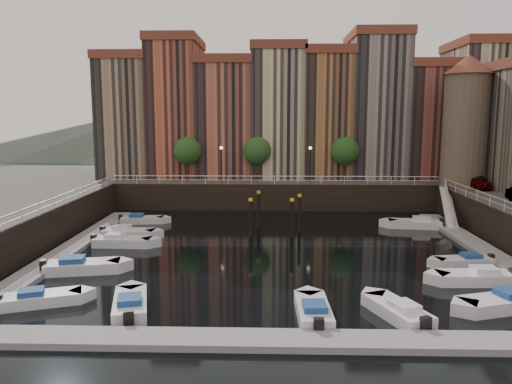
{
  "coord_description": "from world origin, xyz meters",
  "views": [
    {
      "loc": [
        -0.46,
        -38.9,
        10.49
      ],
      "look_at": [
        -1.71,
        4.0,
        3.98
      ],
      "focal_mm": 35.0,
      "sensor_mm": 36.0,
      "label": 1
    }
  ],
  "objects_px": {
    "corner_tower": "(466,119)",
    "boat_left_2": "(121,241)",
    "boat_left_0": "(40,299)",
    "boat_left_1": "(81,267)",
    "mooring_pilings": "(275,215)",
    "car_a": "(476,182)",
    "gangway": "(448,204)"
  },
  "relations": [
    {
      "from": "corner_tower",
      "to": "boat_left_2",
      "type": "height_order",
      "value": "corner_tower"
    },
    {
      "from": "boat_left_0",
      "to": "boat_left_1",
      "type": "height_order",
      "value": "boat_left_1"
    },
    {
      "from": "corner_tower",
      "to": "boat_left_0",
      "type": "relative_size",
      "value": 3.06
    },
    {
      "from": "corner_tower",
      "to": "boat_left_0",
      "type": "height_order",
      "value": "corner_tower"
    },
    {
      "from": "mooring_pilings",
      "to": "boat_left_1",
      "type": "xyz_separation_m",
      "value": [
        -13.28,
        -11.95,
        -1.25
      ]
    },
    {
      "from": "corner_tower",
      "to": "car_a",
      "type": "height_order",
      "value": "corner_tower"
    },
    {
      "from": "boat_left_0",
      "to": "car_a",
      "type": "relative_size",
      "value": 1.0
    },
    {
      "from": "boat_left_2",
      "to": "corner_tower",
      "type": "bearing_deg",
      "value": 25.22
    },
    {
      "from": "gangway",
      "to": "boat_left_2",
      "type": "distance_m",
      "value": 31.27
    },
    {
      "from": "boat_left_2",
      "to": "car_a",
      "type": "xyz_separation_m",
      "value": [
        33.46,
        12.39,
        3.39
      ]
    },
    {
      "from": "gangway",
      "to": "boat_left_1",
      "type": "xyz_separation_m",
      "value": [
        -30.4,
        -16.56,
        -1.52
      ]
    },
    {
      "from": "corner_tower",
      "to": "boat_left_0",
      "type": "bearing_deg",
      "value": -141.07
    },
    {
      "from": "mooring_pilings",
      "to": "boat_left_0",
      "type": "height_order",
      "value": "mooring_pilings"
    },
    {
      "from": "gangway",
      "to": "boat_left_2",
      "type": "xyz_separation_m",
      "value": [
        -29.72,
        -9.6,
        -1.54
      ]
    },
    {
      "from": "boat_left_0",
      "to": "boat_left_2",
      "type": "relative_size",
      "value": 0.91
    },
    {
      "from": "boat_left_0",
      "to": "boat_left_1",
      "type": "bearing_deg",
      "value": 68.77
    },
    {
      "from": "car_a",
      "to": "boat_left_0",
      "type": "bearing_deg",
      "value": -143.42
    },
    {
      "from": "corner_tower",
      "to": "car_a",
      "type": "xyz_separation_m",
      "value": [
        0.83,
        -1.71,
        -6.42
      ]
    },
    {
      "from": "mooring_pilings",
      "to": "car_a",
      "type": "xyz_separation_m",
      "value": [
        20.86,
        7.41,
        2.12
      ]
    },
    {
      "from": "gangway",
      "to": "corner_tower",
      "type": "bearing_deg",
      "value": 57.2
    },
    {
      "from": "gangway",
      "to": "mooring_pilings",
      "type": "height_order",
      "value": "gangway"
    },
    {
      "from": "mooring_pilings",
      "to": "boat_left_2",
      "type": "distance_m",
      "value": 13.61
    },
    {
      "from": "mooring_pilings",
      "to": "car_a",
      "type": "bearing_deg",
      "value": 19.55
    },
    {
      "from": "car_a",
      "to": "boat_left_1",
      "type": "bearing_deg",
      "value": -150.29
    },
    {
      "from": "corner_tower",
      "to": "boat_left_2",
      "type": "xyz_separation_m",
      "value": [
        -32.62,
        -14.1,
        -9.81
      ]
    },
    {
      "from": "gangway",
      "to": "boat_left_2",
      "type": "relative_size",
      "value": 1.68
    },
    {
      "from": "corner_tower",
      "to": "boat_left_1",
      "type": "xyz_separation_m",
      "value": [
        -33.3,
        -21.06,
        -9.79
      ]
    },
    {
      "from": "boat_left_2",
      "to": "boat_left_0",
      "type": "bearing_deg",
      "value": -91.49
    },
    {
      "from": "gangway",
      "to": "car_a",
      "type": "bearing_deg",
      "value": 36.78
    },
    {
      "from": "corner_tower",
      "to": "gangway",
      "type": "xyz_separation_m",
      "value": [
        -2.9,
        -4.5,
        -8.28
      ]
    },
    {
      "from": "corner_tower",
      "to": "mooring_pilings",
      "type": "height_order",
      "value": "corner_tower"
    },
    {
      "from": "mooring_pilings",
      "to": "gangway",
      "type": "bearing_deg",
      "value": 15.09
    }
  ]
}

